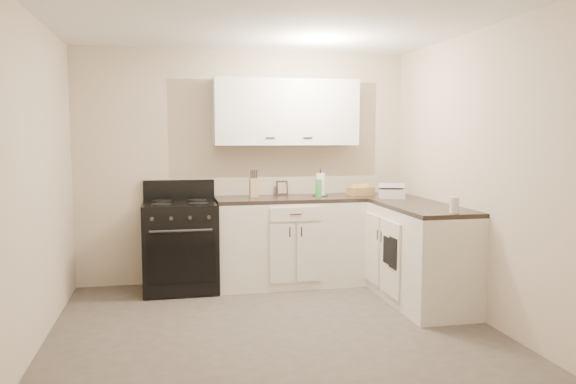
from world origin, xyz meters
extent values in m
plane|color=#473F38|center=(0.00, 0.00, 0.00)|extent=(3.60, 3.60, 0.00)
plane|color=white|center=(0.00, 0.00, 2.50)|extent=(3.60, 3.60, 0.00)
plane|color=beige|center=(0.00, 1.80, 1.25)|extent=(3.60, 0.00, 3.60)
plane|color=beige|center=(1.80, 0.00, 1.25)|extent=(0.00, 3.60, 3.60)
plane|color=beige|center=(-1.80, 0.00, 1.25)|extent=(0.00, 3.60, 3.60)
plane|color=beige|center=(0.00, -1.80, 1.25)|extent=(3.60, 0.00, 3.60)
cube|color=silver|center=(0.43, 1.50, 0.45)|extent=(1.55, 0.60, 0.90)
cube|color=silver|center=(1.50, 0.85, 0.45)|extent=(0.60, 1.90, 0.90)
cube|color=black|center=(0.43, 1.50, 0.92)|extent=(1.55, 0.60, 0.04)
cube|color=black|center=(1.50, 0.85, 0.92)|extent=(0.60, 1.90, 0.04)
cube|color=white|center=(0.43, 1.65, 1.84)|extent=(1.55, 0.30, 0.70)
cube|color=black|center=(-0.72, 1.48, 0.46)|extent=(0.75, 0.64, 0.90)
cube|color=tan|center=(0.06, 1.59, 1.04)|extent=(0.10, 0.09, 0.20)
cylinder|color=white|center=(0.78, 1.55, 1.06)|extent=(0.13, 0.13, 0.24)
cylinder|color=green|center=(0.73, 1.43, 1.04)|extent=(0.06, 0.06, 0.19)
cube|color=black|center=(0.40, 1.73, 1.02)|extent=(0.13, 0.04, 0.16)
cube|color=#AA8350|center=(1.25, 1.56, 0.98)|extent=(0.30, 0.23, 0.09)
cube|color=silver|center=(1.46, 1.21, 0.99)|extent=(0.31, 0.30, 0.09)
cylinder|color=silver|center=(1.53, 0.00, 1.01)|extent=(0.11, 0.11, 0.14)
cube|color=black|center=(1.18, 0.44, 0.52)|extent=(0.02, 0.16, 0.29)
cube|color=black|center=(1.18, 0.60, 0.52)|extent=(0.02, 0.15, 0.25)
camera|label=1|loc=(-0.82, -4.30, 1.59)|focal=35.00mm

